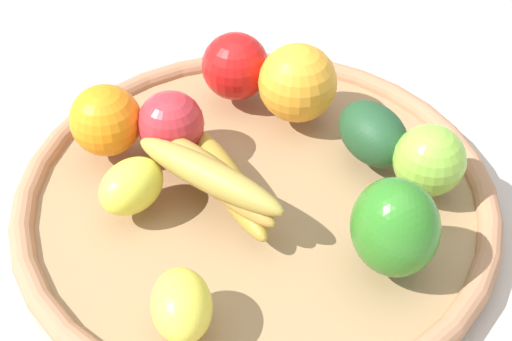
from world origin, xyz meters
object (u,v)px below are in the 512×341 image
at_px(lemon_1, 132,186).
at_px(orange_0, 298,83).
at_px(bell_pepper, 395,227).
at_px(orange_1, 106,120).
at_px(apple_2, 171,124).
at_px(lemon_0, 182,305).
at_px(apple_1, 235,66).
at_px(avocado, 373,134).
at_px(apple_0, 429,160).
at_px(banana_bunch, 217,177).

bearing_deg(lemon_1, orange_0, 5.88).
xyz_separation_m(bell_pepper, orange_1, (-0.12, 0.26, -0.01)).
distance_m(apple_2, lemon_0, 0.21).
relative_size(apple_2, lemon_0, 1.01).
xyz_separation_m(orange_0, apple_1, (-0.03, 0.06, -0.00)).
height_order(lemon_1, apple_1, apple_1).
bearing_deg(apple_1, avocado, -71.70).
bearing_deg(apple_1, apple_0, -73.56).
bearing_deg(bell_pepper, apple_2, 23.88).
bearing_deg(apple_1, lemon_0, -131.67).
relative_size(apple_2, apple_1, 0.91).
xyz_separation_m(orange_0, orange_1, (-0.18, 0.06, -0.01)).
bearing_deg(avocado, orange_1, 142.46).
xyz_separation_m(orange_0, apple_0, (0.03, -0.15, -0.01)).
bearing_deg(lemon_1, orange_1, 77.85).
xyz_separation_m(apple_0, lemon_1, (-0.23, 0.13, -0.01)).
distance_m(bell_pepper, lemon_0, 0.18).
bearing_deg(lemon_0, apple_2, 62.01).
bearing_deg(apple_2, apple_1, 21.48).
height_order(orange_0, bell_pepper, bell_pepper).
height_order(apple_2, bell_pepper, bell_pepper).
height_order(apple_2, apple_1, apple_1).
xyz_separation_m(apple_2, bell_pepper, (0.08, -0.23, 0.01)).
bearing_deg(apple_0, bell_pepper, -151.10).
relative_size(orange_0, orange_1, 1.15).
distance_m(apple_1, orange_1, 0.15).
height_order(orange_0, avocado, orange_0).
bearing_deg(lemon_1, apple_0, -29.80).
xyz_separation_m(orange_0, lemon_0, (-0.23, -0.16, -0.02)).
height_order(apple_0, lemon_0, apple_0).
distance_m(apple_2, apple_0, 0.24).
bearing_deg(orange_0, orange_1, 160.94).
bearing_deg(apple_0, orange_1, 134.74).
distance_m(orange_0, lemon_1, 0.20).
bearing_deg(apple_2, banana_bunch, -91.07).
relative_size(lemon_1, lemon_0, 1.01).
height_order(apple_2, avocado, apple_2).
relative_size(banana_bunch, orange_1, 2.32).
height_order(bell_pepper, lemon_0, bell_pepper).
xyz_separation_m(apple_0, lemon_0, (-0.26, -0.00, -0.01)).
height_order(apple_2, lemon_1, apple_2).
distance_m(orange_0, orange_1, 0.19).
xyz_separation_m(lemon_0, orange_1, (0.05, 0.22, 0.01)).
bearing_deg(lemon_1, avocado, -18.09).
bearing_deg(lemon_0, orange_0, 34.44).
distance_m(orange_0, apple_1, 0.07).
xyz_separation_m(apple_1, orange_1, (-0.15, -0.00, -0.00)).
xyz_separation_m(bell_pepper, apple_1, (0.02, 0.27, -0.01)).
xyz_separation_m(avocado, orange_1, (-0.20, 0.15, 0.01)).
bearing_deg(bell_pepper, avocado, -29.29).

